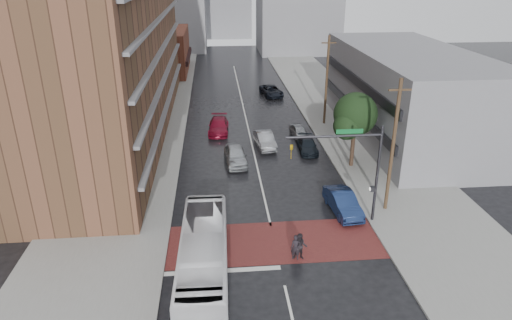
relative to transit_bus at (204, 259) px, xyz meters
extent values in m
plane|color=black|center=(4.56, 3.15, -1.56)|extent=(160.00, 160.00, 0.00)
cube|color=maroon|center=(4.56, 3.65, -1.55)|extent=(14.00, 5.00, 0.02)
cube|color=gray|center=(-6.94, 28.15, -1.49)|extent=(9.00, 90.00, 0.15)
cube|color=gray|center=(16.06, 28.15, -1.49)|extent=(9.00, 90.00, 0.15)
cube|color=brown|center=(-7.44, 57.15, 1.94)|extent=(8.00, 16.00, 7.00)
cube|color=slate|center=(21.06, 23.15, 2.94)|extent=(11.00, 26.00, 9.00)
cylinder|color=#332319|center=(13.06, 15.15, 0.44)|extent=(0.36, 0.36, 4.00)
sphere|color=black|center=(13.06, 15.15, 3.44)|extent=(3.80, 3.80, 3.80)
sphere|color=black|center=(12.16, 14.35, 2.64)|extent=(2.40, 2.40, 2.40)
sphere|color=black|center=(13.86, 15.95, 2.84)|extent=(2.60, 2.60, 2.60)
cylinder|color=#2D2D33|center=(11.86, 5.65, 2.04)|extent=(0.20, 0.20, 7.20)
cylinder|color=#2D2D33|center=(8.66, 5.65, 5.04)|extent=(6.40, 0.16, 0.16)
imported|color=gold|center=(5.86, 5.65, 4.04)|extent=(0.20, 0.16, 1.00)
cube|color=#0C5926|center=(9.66, 5.65, 5.34)|extent=(1.80, 0.05, 0.30)
cube|color=#2D2D33|center=(11.61, 5.65, 1.04)|extent=(0.30, 0.30, 0.35)
cylinder|color=#473321|center=(13.36, 7.15, 3.44)|extent=(0.26, 0.26, 10.00)
cube|color=#473321|center=(13.36, 7.15, 7.64)|extent=(1.60, 0.12, 0.12)
cylinder|color=#473321|center=(13.36, 27.15, 3.44)|extent=(0.26, 0.26, 10.00)
cube|color=#473321|center=(13.36, 27.15, 7.64)|extent=(1.60, 0.12, 0.12)
imported|color=white|center=(0.00, 0.00, 0.00)|extent=(2.86, 11.26, 3.12)
imported|color=black|center=(5.61, 1.65, -0.72)|extent=(0.67, 0.50, 1.68)
imported|color=black|center=(5.89, 1.65, -0.67)|extent=(0.99, 0.84, 1.78)
imported|color=#AAAEB2|center=(2.64, 16.83, -0.75)|extent=(2.20, 4.88, 1.63)
imported|color=#9C9EA3|center=(5.80, 20.68, -0.81)|extent=(2.06, 4.72, 1.51)
imported|color=maroon|center=(1.24, 25.48, -0.81)|extent=(2.41, 5.28, 1.50)
imported|color=black|center=(8.85, 39.98, -0.84)|extent=(3.25, 5.52, 1.44)
imported|color=#15244B|center=(10.08, 7.15, -0.78)|extent=(2.11, 4.88, 1.56)
imported|color=black|center=(9.85, 19.15, -0.95)|extent=(1.88, 4.26, 1.22)
imported|color=#929699|center=(9.76, 23.21, -0.92)|extent=(1.87, 3.90, 1.28)
camera|label=1|loc=(0.97, -21.75, 15.37)|focal=32.00mm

